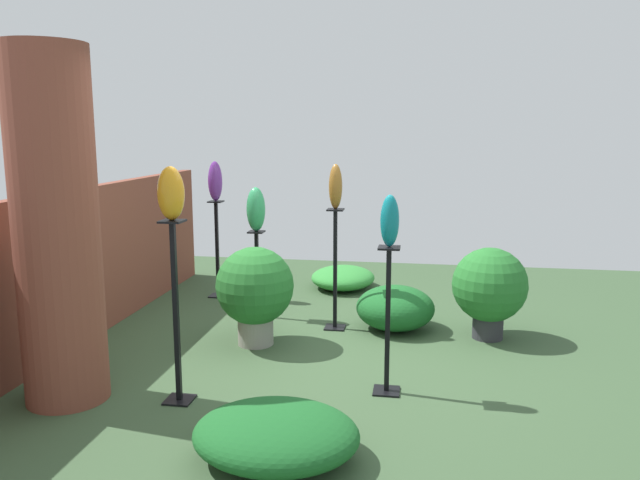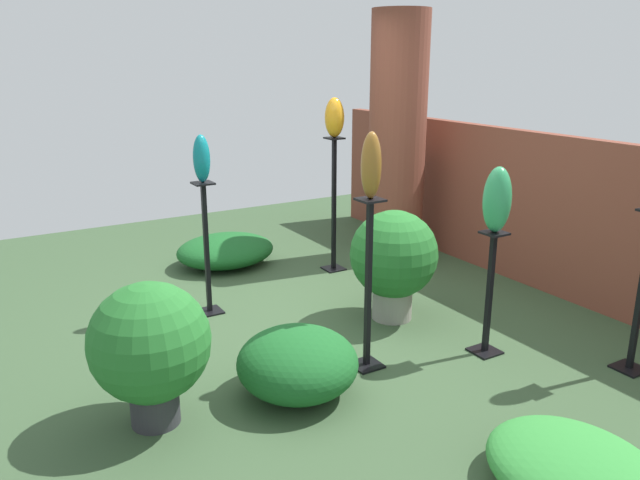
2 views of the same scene
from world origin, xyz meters
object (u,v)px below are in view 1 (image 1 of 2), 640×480
at_px(art_vase_teal, 390,221).
at_px(pedestal_jade, 257,278).
at_px(brick_pillar, 57,229).
at_px(potted_plant_mid_left, 490,287).
at_px(pedestal_bronze, 335,274).
at_px(art_vase_bronze, 336,187).
at_px(art_vase_amber, 171,193).
at_px(pedestal_amber, 176,320).
at_px(pedestal_violet, 217,253).
at_px(art_vase_violet, 215,181).
at_px(pedestal_teal, 388,327).
at_px(art_vase_jade, 256,209).
at_px(potted_plant_back_center, 255,289).

bearing_deg(art_vase_teal, pedestal_jade, 40.24).
relative_size(brick_pillar, potted_plant_mid_left, 2.91).
xyz_separation_m(pedestal_bronze, art_vase_teal, (-1.47, -0.60, 0.76)).
bearing_deg(pedestal_bronze, art_vase_bronze, 0.00).
bearing_deg(art_vase_teal, art_vase_amber, 105.12).
distance_m(pedestal_amber, pedestal_violet, 2.93).
distance_m(art_vase_amber, art_vase_violet, 2.93).
distance_m(brick_pillar, potted_plant_mid_left, 3.80).
bearing_deg(pedestal_jade, art_vase_amber, 179.43).
bearing_deg(art_vase_violet, pedestal_amber, -167.11).
height_order(pedestal_jade, art_vase_bronze, art_vase_bronze).
bearing_deg(pedestal_teal, brick_pillar, 101.93).
relative_size(pedestal_amber, art_vase_amber, 3.57).
distance_m(pedestal_jade, art_vase_bronze, 1.36).
bearing_deg(art_vase_jade, brick_pillar, 159.13).
bearing_deg(pedestal_violet, brick_pillar, 176.57).
bearing_deg(art_vase_teal, art_vase_jade, 40.24).
xyz_separation_m(pedestal_jade, art_vase_violet, (0.71, 0.67, 0.96)).
bearing_deg(art_vase_bronze, potted_plant_back_center, 131.44).
distance_m(pedestal_amber, pedestal_jade, 2.15).
height_order(pedestal_jade, pedestal_teal, pedestal_teal).
relative_size(art_vase_bronze, art_vase_violet, 0.94).
distance_m(pedestal_jade, art_vase_jade, 0.74).
xyz_separation_m(pedestal_amber, pedestal_violet, (2.85, 0.65, -0.09)).
bearing_deg(pedestal_violet, art_vase_teal, -138.76).
bearing_deg(potted_plant_mid_left, pedestal_violet, 71.00).
distance_m(brick_pillar, pedestal_teal, 2.49).
xyz_separation_m(art_vase_amber, potted_plant_mid_left, (1.81, -2.37, -1.03)).
bearing_deg(pedestal_violet, pedestal_teal, -138.76).
distance_m(art_vase_jade, potted_plant_mid_left, 2.46).
bearing_deg(pedestal_jade, pedestal_amber, 179.43).
bearing_deg(brick_pillar, pedestal_amber, -84.00).
bearing_deg(pedestal_teal, potted_plant_mid_left, -32.06).
bearing_deg(pedestal_teal, pedestal_jade, 40.24).
xyz_separation_m(pedestal_jade, pedestal_violet, (0.71, 0.67, 0.11)).
height_order(art_vase_teal, potted_plant_mid_left, art_vase_teal).
bearing_deg(brick_pillar, art_vase_amber, -84.00).
distance_m(art_vase_amber, art_vase_teal, 1.56).
bearing_deg(potted_plant_back_center, art_vase_bronze, -48.56).
bearing_deg(pedestal_jade, art_vase_teal, -139.76).
xyz_separation_m(brick_pillar, art_vase_amber, (0.09, -0.83, 0.26)).
bearing_deg(pedestal_violet, art_vase_jade, -136.44).
height_order(pedestal_amber, pedestal_violet, pedestal_amber).
distance_m(pedestal_bronze, art_vase_jade, 1.09).
height_order(pedestal_teal, art_vase_amber, art_vase_amber).
relative_size(brick_pillar, art_vase_teal, 6.67).
distance_m(brick_pillar, art_vase_jade, 2.39).
relative_size(pedestal_amber, art_vase_teal, 3.52).
bearing_deg(pedestal_amber, art_vase_teal, -74.88).
distance_m(art_vase_bronze, art_vase_violet, 1.83).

